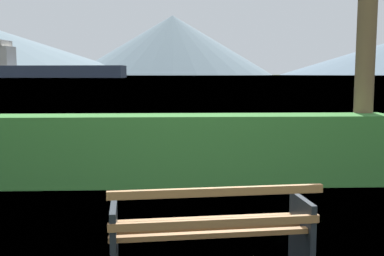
% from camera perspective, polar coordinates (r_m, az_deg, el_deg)
% --- Properties ---
extents(water_surface, '(620.00, 620.00, 0.00)m').
position_cam_1_polar(water_surface, '(310.43, -2.37, 6.44)').
color(water_surface, '#7A99A8').
rests_on(water_surface, ground_plane).
extents(park_bench, '(1.74, 0.73, 0.87)m').
position_cam_1_polar(park_bench, '(3.95, 2.43, -12.75)').
color(park_bench, olive).
rests_on(park_bench, ground_plane).
extents(hedge_row, '(6.22, 0.70, 1.10)m').
position_cam_1_polar(hedge_row, '(7.25, 0.10, -2.70)').
color(hedge_row, '#387A33').
rests_on(hedge_row, ground_plane).
extents(cargo_ship_large, '(68.92, 20.05, 16.11)m').
position_cam_1_polar(cargo_ship_large, '(211.78, -18.94, 7.15)').
color(cargo_ship_large, '#2D384C').
rests_on(cargo_ship_large, water_surface).
extents(fishing_boat_near, '(4.88, 8.31, 1.50)m').
position_cam_1_polar(fishing_boat_near, '(262.40, -16.47, 6.22)').
color(fishing_boat_near, '#335693').
rests_on(fishing_boat_near, water_surface).
extents(distant_hills, '(870.69, 405.57, 74.90)m').
position_cam_1_polar(distant_hills, '(569.77, -5.53, 9.62)').
color(distant_hills, slate).
rests_on(distant_hills, ground_plane).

